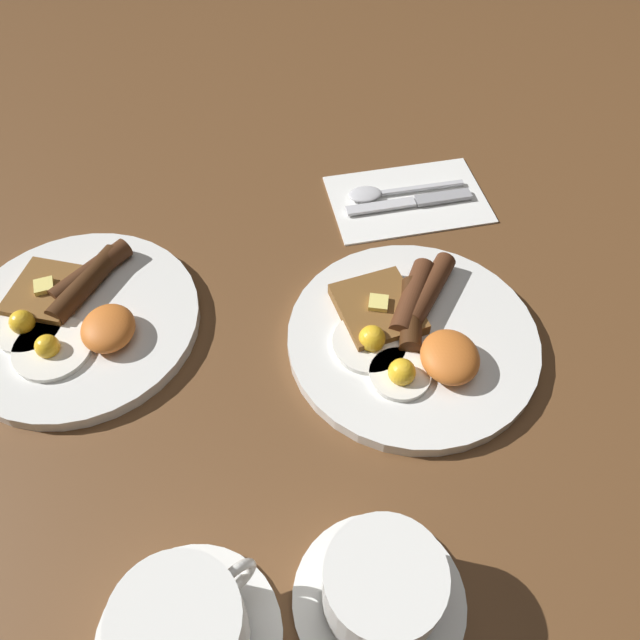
{
  "coord_description": "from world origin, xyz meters",
  "views": [
    {
      "loc": [
        -0.38,
        0.14,
        0.54
      ],
      "look_at": [
        0.02,
        0.1,
        0.03
      ],
      "focal_mm": 35.0,
      "sensor_mm": 36.0,
      "label": 1
    }
  ],
  "objects_px": {
    "knife": "(417,201)",
    "teacup_far": "(183,630)",
    "breakfast_plate_far": "(77,318)",
    "teacup_near": "(382,590)",
    "spoon": "(378,193)",
    "breakfast_plate_near": "(411,335)"
  },
  "relations": [
    {
      "from": "teacup_near",
      "to": "teacup_far",
      "type": "height_order",
      "value": "teacup_near"
    },
    {
      "from": "teacup_near",
      "to": "teacup_far",
      "type": "distance_m",
      "value": 0.15
    },
    {
      "from": "breakfast_plate_near",
      "to": "spoon",
      "type": "height_order",
      "value": "breakfast_plate_near"
    },
    {
      "from": "teacup_far",
      "to": "breakfast_plate_far",
      "type": "bearing_deg",
      "value": 21.48
    },
    {
      "from": "breakfast_plate_near",
      "to": "teacup_near",
      "type": "height_order",
      "value": "teacup_near"
    },
    {
      "from": "breakfast_plate_far",
      "to": "teacup_far",
      "type": "relative_size",
      "value": 1.75
    },
    {
      "from": "breakfast_plate_near",
      "to": "breakfast_plate_far",
      "type": "bearing_deg",
      "value": 80.54
    },
    {
      "from": "teacup_near",
      "to": "knife",
      "type": "relative_size",
      "value": 0.87
    },
    {
      "from": "knife",
      "to": "teacup_near",
      "type": "bearing_deg",
      "value": 68.86
    },
    {
      "from": "breakfast_plate_near",
      "to": "teacup_far",
      "type": "xyz_separation_m",
      "value": [
        -0.27,
        0.22,
        0.02
      ]
    },
    {
      "from": "breakfast_plate_near",
      "to": "teacup_near",
      "type": "xyz_separation_m",
      "value": [
        -0.25,
        0.07,
        0.02
      ]
    },
    {
      "from": "breakfast_plate_near",
      "to": "spoon",
      "type": "xyz_separation_m",
      "value": [
        0.23,
        -0.0,
        -0.0
      ]
    },
    {
      "from": "breakfast_plate_far",
      "to": "teacup_far",
      "type": "distance_m",
      "value": 0.35
    },
    {
      "from": "breakfast_plate_far",
      "to": "teacup_near",
      "type": "xyz_separation_m",
      "value": [
        -0.31,
        -0.28,
        0.02
      ]
    },
    {
      "from": "breakfast_plate_far",
      "to": "teacup_near",
      "type": "relative_size",
      "value": 1.83
    },
    {
      "from": "teacup_near",
      "to": "spoon",
      "type": "bearing_deg",
      "value": -8.93
    },
    {
      "from": "knife",
      "to": "breakfast_plate_near",
      "type": "bearing_deg",
      "value": 70.65
    },
    {
      "from": "breakfast_plate_near",
      "to": "knife",
      "type": "relative_size",
      "value": 1.63
    },
    {
      "from": "breakfast_plate_far",
      "to": "teacup_near",
      "type": "bearing_deg",
      "value": -138.2
    },
    {
      "from": "breakfast_plate_near",
      "to": "knife",
      "type": "distance_m",
      "value": 0.22
    },
    {
      "from": "knife",
      "to": "teacup_far",
      "type": "bearing_deg",
      "value": 53.89
    },
    {
      "from": "teacup_near",
      "to": "spoon",
      "type": "distance_m",
      "value": 0.49
    }
  ]
}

